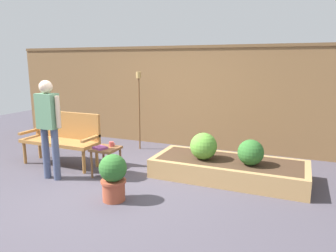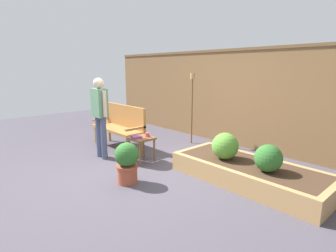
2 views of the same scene
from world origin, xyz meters
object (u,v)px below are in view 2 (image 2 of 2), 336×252
cup_on_table (147,135)px  book_on_table (136,137)px  shrub_near_bench (225,146)px  person_by_bench (100,111)px  shrub_far_corner (268,158)px  tiki_torch (192,96)px  garden_bench (121,123)px  potted_boxwood (127,161)px  side_table (142,142)px

cup_on_table → book_on_table: size_ratio=0.56×
shrub_near_bench → person_by_bench: person_by_bench is taller
shrub_far_corner → tiki_torch: tiki_torch is taller
garden_bench → tiki_torch: tiki_torch is taller
shrub_far_corner → person_by_bench: 3.12m
cup_on_table → potted_boxwood: 1.02m
cup_on_table → book_on_table: cup_on_table is taller
shrub_near_bench → person_by_bench: 2.45m
garden_bench → tiki_torch: size_ratio=0.88×
garden_bench → cup_on_table: 1.13m
potted_boxwood → shrub_far_corner: size_ratio=1.63×
garden_bench → person_by_bench: person_by_bench is taller
side_table → tiki_torch: (-0.27, 1.66, 0.73)m
tiki_torch → book_on_table: bearing=-82.5°
side_table → potted_boxwood: size_ratio=0.75×
cup_on_table → garden_bench: bearing=173.1°
book_on_table → shrub_near_bench: bearing=42.5°
cup_on_table → shrub_near_bench: size_ratio=0.26×
side_table → cup_on_table: (0.05, 0.10, 0.12)m
side_table → cup_on_table: size_ratio=4.40×
garden_bench → book_on_table: garden_bench is taller
book_on_table → shrub_near_bench: 1.64m
shrub_far_corner → person_by_bench: (-2.92, -1.01, 0.44)m
potted_boxwood → cup_on_table: bearing=123.9°
garden_bench → shrub_near_bench: 2.56m
shrub_far_corner → potted_boxwood: bearing=-140.3°
side_table → garden_bench: bearing=167.5°
garden_bench → cup_on_table: (1.13, -0.14, -0.03)m
tiki_torch → person_by_bench: bearing=-102.4°
garden_bench → shrub_near_bench: garden_bench is taller
cup_on_table → tiki_torch: size_ratio=0.07×
side_table → person_by_bench: size_ratio=0.31×
shrub_near_bench → shrub_far_corner: shrub_near_bench is taller
potted_boxwood → tiki_torch: bearing=110.2°
potted_boxwood → person_by_bench: person_by_bench is taller
book_on_table → tiki_torch: 1.87m
cup_on_table → person_by_bench: 1.03m
book_on_table → shrub_far_corner: shrub_far_corner is taller
garden_bench → potted_boxwood: (1.69, -0.97, -0.20)m
potted_boxwood → tiki_torch: 2.66m
side_table → person_by_bench: person_by_bench is taller
shrub_far_corner → cup_on_table: bearing=-167.4°
garden_bench → shrub_far_corner: 3.29m
cup_on_table → tiki_torch: bearing=101.6°
shrub_far_corner → tiki_torch: size_ratio=0.24×
side_table → person_by_bench: bearing=-149.4°
potted_boxwood → shrub_near_bench: 1.57m
book_on_table → tiki_torch: bearing=115.8°
person_by_bench → book_on_table: bearing=26.4°
side_table → shrub_near_bench: (1.45, 0.58, 0.12)m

